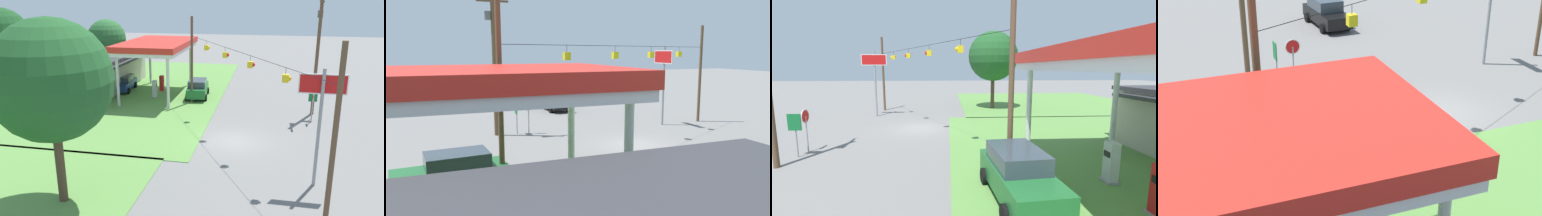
% 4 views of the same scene
% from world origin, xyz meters
% --- Properties ---
extents(ground_plane, '(160.00, 160.00, 0.00)m').
position_xyz_m(ground_plane, '(0.00, 0.00, 0.00)').
color(ground_plane, slate).
extents(gas_station_canopy, '(11.22, 6.22, 5.59)m').
position_xyz_m(gas_station_canopy, '(11.71, 9.06, 5.08)').
color(gas_station_canopy, silver).
rests_on(gas_station_canopy, ground).
extents(car_at_pumps_front, '(4.83, 2.42, 1.87)m').
position_xyz_m(car_at_pumps_front, '(11.48, 4.82, 0.96)').
color(car_at_pumps_front, '#1E602D').
rests_on(car_at_pumps_front, ground).
extents(car_on_crossroad, '(2.30, 5.06, 1.93)m').
position_xyz_m(car_on_crossroad, '(0.35, -15.59, 0.98)').
color(car_on_crossroad, black).
rests_on(car_on_crossroad, ground).
extents(stop_sign_roadside, '(0.80, 0.08, 2.50)m').
position_xyz_m(stop_sign_roadside, '(5.47, -5.80, 1.81)').
color(stop_sign_roadside, '#99999E').
rests_on(stop_sign_roadside, ground).
extents(route_sign, '(0.10, 0.70, 2.40)m').
position_xyz_m(route_sign, '(6.37, -5.88, 1.71)').
color(route_sign, gray).
rests_on(route_sign, ground).
extents(signal_span_gantry, '(19.05, 10.24, 8.18)m').
position_xyz_m(signal_span_gantry, '(0.00, -0.01, 4.48)').
color(signal_span_gantry, brown).
rests_on(signal_span_gantry, ground).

